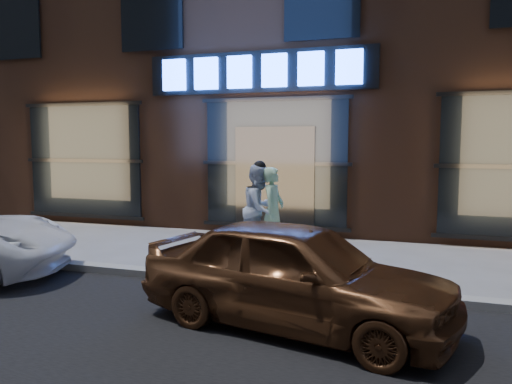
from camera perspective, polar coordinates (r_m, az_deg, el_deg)
ground at (r=7.59m, az=-6.33°, el=-10.15°), size 90.00×90.00×0.00m
curb at (r=7.57m, az=-6.34°, el=-9.71°), size 60.00×0.25×0.12m
storefront_building at (r=15.24m, az=6.67°, el=17.38°), size 30.20×8.28×10.30m
man_bowtie at (r=9.24m, az=1.96°, el=-2.14°), size 0.43×0.61×1.61m
man_cap at (r=9.34m, az=0.41°, el=-1.90°), size 0.78×0.92×1.65m
gold_sedan at (r=5.66m, az=4.51°, el=-9.28°), size 3.80×2.16×1.22m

